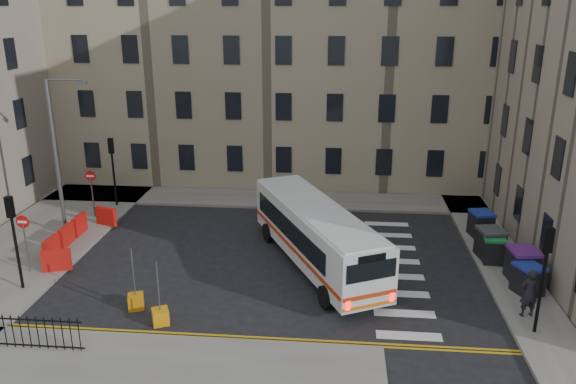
% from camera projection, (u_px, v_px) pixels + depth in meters
% --- Properties ---
extents(ground, '(120.00, 120.00, 0.00)m').
position_uv_depth(ground, '(310.00, 261.00, 26.65)').
color(ground, black).
rests_on(ground, ground).
extents(pavement_north, '(36.00, 3.20, 0.15)m').
position_uv_depth(pavement_north, '(222.00, 198.00, 35.28)').
color(pavement_north, slate).
rests_on(pavement_north, ground).
extents(pavement_east, '(2.40, 26.00, 0.15)m').
position_uv_depth(pavement_east, '(484.00, 234.00, 29.62)').
color(pavement_east, slate).
rests_on(pavement_east, ground).
extents(pavement_west, '(6.00, 22.00, 0.15)m').
position_uv_depth(pavement_west, '(39.00, 241.00, 28.79)').
color(pavement_west, slate).
rests_on(pavement_west, ground).
extents(terrace_north, '(38.30, 10.80, 17.20)m').
position_uv_depth(terrace_north, '(223.00, 50.00, 39.19)').
color(terrace_north, gray).
rests_on(terrace_north, ground).
extents(traffic_light_east, '(0.28, 0.22, 4.10)m').
position_uv_depth(traffic_light_east, '(545.00, 264.00, 19.79)').
color(traffic_light_east, black).
rests_on(traffic_light_east, pavement_east).
extents(traffic_light_nw, '(0.28, 0.22, 4.10)m').
position_uv_depth(traffic_light_nw, '(112.00, 161.00, 32.94)').
color(traffic_light_nw, black).
rests_on(traffic_light_nw, pavement_west).
extents(traffic_light_sw, '(0.28, 0.22, 4.10)m').
position_uv_depth(traffic_light_sw, '(13.00, 228.00, 23.01)').
color(traffic_light_sw, black).
rests_on(traffic_light_sw, pavement_west).
extents(streetlamp, '(0.50, 0.22, 8.14)m').
position_uv_depth(streetlamp, '(56.00, 156.00, 28.31)').
color(streetlamp, '#595B5E').
rests_on(streetlamp, pavement_west).
extents(no_entry_north, '(0.60, 0.08, 3.00)m').
position_uv_depth(no_entry_north, '(91.00, 184.00, 31.34)').
color(no_entry_north, '#595B5E').
rests_on(no_entry_north, pavement_west).
extents(no_entry_south, '(0.60, 0.08, 3.00)m').
position_uv_depth(no_entry_south, '(24.00, 232.00, 24.73)').
color(no_entry_south, '#595B5E').
rests_on(no_entry_south, pavement_west).
extents(roadworks_barriers, '(1.66, 6.26, 1.00)m').
position_uv_depth(roadworks_barriers, '(73.00, 236.00, 27.95)').
color(roadworks_barriers, red).
rests_on(roadworks_barriers, pavement_west).
extents(bus, '(6.68, 10.39, 2.84)m').
position_uv_depth(bus, '(316.00, 233.00, 25.75)').
color(bus, silver).
rests_on(bus, ground).
extents(wheelie_bin_a, '(1.36, 1.44, 1.25)m').
position_uv_depth(wheelie_bin_a, '(528.00, 279.00, 23.25)').
color(wheelie_bin_a, black).
rests_on(wheelie_bin_a, pavement_east).
extents(wheelie_bin_b, '(1.28, 1.44, 1.46)m').
position_uv_depth(wheelie_bin_b, '(522.00, 265.00, 24.30)').
color(wheelie_bin_b, black).
rests_on(wheelie_bin_b, pavement_east).
extents(wheelie_bin_c, '(1.04, 1.18, 1.24)m').
position_uv_depth(wheelie_bin_c, '(493.00, 249.00, 26.13)').
color(wheelie_bin_c, black).
rests_on(wheelie_bin_c, pavement_east).
extents(wheelie_bin_d, '(1.32, 1.45, 1.41)m').
position_uv_depth(wheelie_bin_d, '(490.00, 243.00, 26.58)').
color(wheelie_bin_d, black).
rests_on(wheelie_bin_d, pavement_east).
extents(wheelie_bin_e, '(1.25, 1.38, 1.32)m').
position_uv_depth(wheelie_bin_e, '(481.00, 224.00, 29.06)').
color(wheelie_bin_e, black).
rests_on(wheelie_bin_e, pavement_east).
extents(pedestrian, '(0.79, 0.60, 1.96)m').
position_uv_depth(pedestrian, '(529.00, 293.00, 21.41)').
color(pedestrian, black).
rests_on(pedestrian, pavement_east).
extents(bollard_yellow, '(0.76, 0.76, 0.60)m').
position_uv_depth(bollard_yellow, '(136.00, 302.00, 22.43)').
color(bollard_yellow, '#CB7C0B').
rests_on(bollard_yellow, ground).
extents(bollard_chevron, '(0.80, 0.80, 0.60)m').
position_uv_depth(bollard_chevron, '(161.00, 317.00, 21.35)').
color(bollard_chevron, orange).
rests_on(bollard_chevron, ground).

